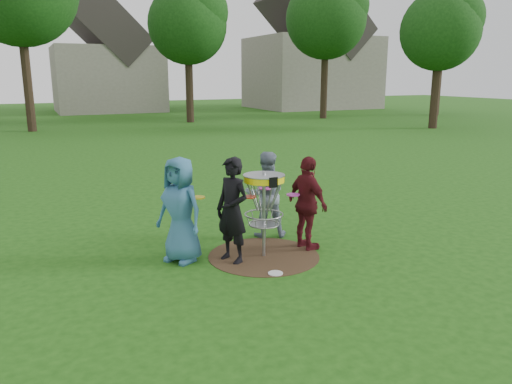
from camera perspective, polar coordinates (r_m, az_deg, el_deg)
name	(u,v)px	position (r m, az deg, el deg)	size (l,w,h in m)	color
ground	(264,256)	(8.14, 0.89, -7.31)	(100.00, 100.00, 0.00)	#19470F
dirt_patch	(264,256)	(8.14, 0.89, -7.29)	(1.80, 1.80, 0.01)	#47331E
player_blue	(180,210)	(7.78, -8.66, -2.03)	(0.81, 0.53, 1.66)	#326589
player_black	(232,210)	(7.69, -2.73, -2.10)	(0.60, 0.40, 1.65)	black
player_grey	(266,194)	(8.92, 1.13, -0.27)	(0.75, 0.59, 1.55)	gray
player_maroon	(308,203)	(8.29, 5.91, -1.31)	(0.92, 0.38, 1.57)	#521219
disc_on_grass	(275,273)	(7.44, 2.24, -9.28)	(0.22, 0.22, 0.02)	silver
disc_golf_basket	(264,195)	(7.84, 0.92, -0.32)	(0.66, 0.67, 1.38)	#9EA0A5
held_discs	(252,194)	(8.03, -0.43, -0.24)	(1.74, 0.90, 0.08)	yellow
tree_row	(95,7)	(27.99, -17.95, 19.52)	(51.20, 17.42, 9.90)	#38281C
house_row	(134,58)	(40.76, -13.77, 14.70)	(44.50, 10.65, 11.62)	gray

